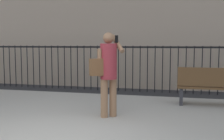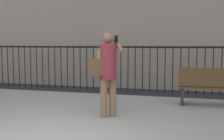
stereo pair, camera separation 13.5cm
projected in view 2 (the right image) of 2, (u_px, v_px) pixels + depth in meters
sidewalk at (89, 115)px, 6.09m from camera, size 28.00×4.40×0.15m
iron_fence at (124, 62)px, 9.56m from camera, size 12.03×0.04×1.60m
pedestrian_on_phone at (107, 68)px, 5.59m from camera, size 0.71×0.67×1.75m
street_bench at (213, 86)px, 6.56m from camera, size 1.60×0.45×0.95m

